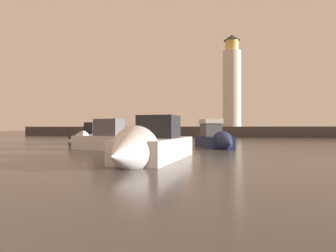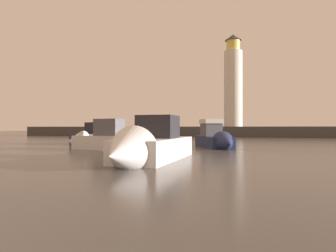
{
  "view_description": "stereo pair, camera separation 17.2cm",
  "coord_description": "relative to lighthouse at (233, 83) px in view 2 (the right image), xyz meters",
  "views": [
    {
      "loc": [
        3.95,
        -0.8,
        1.84
      ],
      "look_at": [
        -1.82,
        22.15,
        1.94
      ],
      "focal_mm": 31.14,
      "sensor_mm": 36.0,
      "label": 1
    },
    {
      "loc": [
        4.11,
        -0.76,
        1.84
      ],
      "look_at": [
        -1.82,
        22.15,
        1.94
      ],
      "focal_mm": 31.14,
      "sensor_mm": 36.0,
      "label": 2
    }
  ],
  "objects": [
    {
      "name": "breakwater",
      "position": [
        -2.25,
        0.0,
        -9.34
      ],
      "size": [
        84.84,
        4.52,
        1.98
      ],
      "primitive_type": "cube",
      "color": "#423F3D",
      "rests_on": "ground_plane"
    },
    {
      "name": "motorboat_2",
      "position": [
        -3.09,
        -42.41,
        -9.54
      ],
      "size": [
        3.05,
        9.07,
        3.13
      ],
      "color": "white",
      "rests_on": "ground_plane"
    },
    {
      "name": "ground_plane",
      "position": [
        -2.25,
        -28.11,
        -10.33
      ],
      "size": [
        220.0,
        220.0,
        0.0
      ],
      "primitive_type": "plane",
      "color": "#4C4742"
    },
    {
      "name": "motorboat_3",
      "position": [
        -12.94,
        -27.03,
        -9.58
      ],
      "size": [
        5.36,
        7.67,
        2.75
      ],
      "color": "#1E284C",
      "rests_on": "ground_plane"
    },
    {
      "name": "lighthouse",
      "position": [
        0.0,
        0.0,
        0.0
      ],
      "size": [
        3.45,
        3.45,
        17.65
      ],
      "color": "silver",
      "rests_on": "breakwater"
    },
    {
      "name": "motorboat_1",
      "position": [
        -0.54,
        -30.34,
        -9.51
      ],
      "size": [
        4.73,
        7.71,
        3.04
      ],
      "color": "#1E284C",
      "rests_on": "ground_plane"
    },
    {
      "name": "motorboat_4",
      "position": [
        -9.76,
        -35.21,
        -9.52
      ],
      "size": [
        7.09,
        3.33,
        2.8
      ],
      "color": "white",
      "rests_on": "ground_plane"
    }
  ]
}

